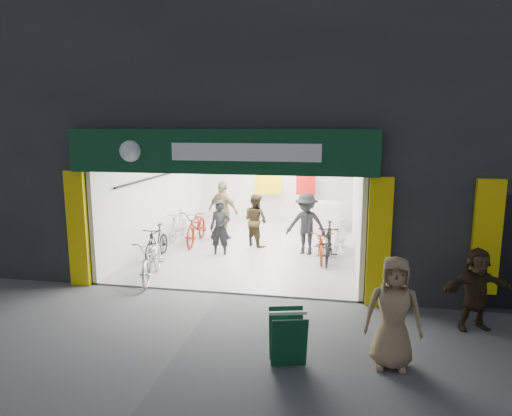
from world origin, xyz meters
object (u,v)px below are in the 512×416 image
(bike_right_front, at_px, (329,243))
(sandwich_board, at_px, (288,337))
(pedestrian_near, at_px, (393,313))
(bike_left_front, at_px, (152,259))

(bike_right_front, relative_size, sandwich_board, 2.15)
(bike_right_front, distance_m, pedestrian_near, 5.30)
(bike_left_front, xyz_separation_m, bike_right_front, (4.01, 2.13, 0.03))
(bike_left_front, bearing_deg, sandwich_board, -54.32)
(bike_left_front, height_order, bike_right_front, bike_right_front)
(bike_left_front, height_order, sandwich_board, bike_left_front)
(pedestrian_near, bearing_deg, sandwich_board, -169.17)
(bike_left_front, relative_size, sandwich_board, 2.32)
(bike_right_front, height_order, pedestrian_near, pedestrian_near)
(bike_right_front, bearing_deg, sandwich_board, -92.62)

